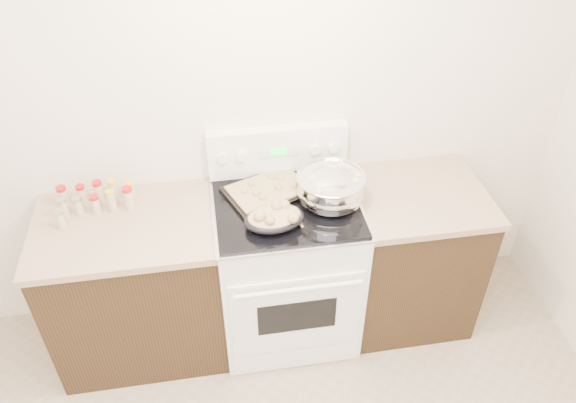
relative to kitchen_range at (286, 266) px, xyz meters
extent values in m
cube|color=silver|center=(-0.35, 0.35, 0.86)|extent=(4.00, 0.05, 2.70)
cube|color=black|center=(-0.83, 0.01, -0.05)|extent=(0.90, 0.64, 0.88)
cube|color=brown|center=(-0.83, 0.01, 0.41)|extent=(0.93, 0.67, 0.04)
cube|color=black|center=(0.73, 0.01, -0.05)|extent=(0.70, 0.64, 0.88)
cube|color=brown|center=(0.73, 0.01, 0.41)|extent=(0.73, 0.67, 0.04)
cube|color=white|center=(0.00, 0.00, -0.03)|extent=(0.76, 0.66, 0.92)
cube|color=white|center=(0.00, -0.34, -0.04)|extent=(0.70, 0.01, 0.55)
cube|color=black|center=(0.00, -0.35, -0.04)|extent=(0.42, 0.01, 0.22)
cylinder|color=white|center=(0.00, -0.38, 0.21)|extent=(0.65, 0.02, 0.02)
cube|color=white|center=(0.00, -0.34, -0.41)|extent=(0.70, 0.01, 0.14)
cube|color=silver|center=(0.00, 0.00, 0.44)|extent=(0.78, 0.68, 0.01)
cube|color=black|center=(0.00, 0.00, 0.45)|extent=(0.74, 0.64, 0.01)
cube|color=white|center=(0.00, 0.29, 0.59)|extent=(0.76, 0.07, 0.28)
cylinder|color=white|center=(-0.30, 0.24, 0.61)|extent=(0.06, 0.02, 0.06)
cylinder|color=white|center=(-0.20, 0.24, 0.61)|extent=(0.06, 0.02, 0.06)
cylinder|color=white|center=(0.20, 0.24, 0.61)|extent=(0.06, 0.02, 0.06)
cylinder|color=white|center=(0.30, 0.24, 0.61)|extent=(0.06, 0.02, 0.06)
cube|color=#19E533|center=(0.00, 0.25, 0.61)|extent=(0.09, 0.00, 0.04)
cube|color=silver|center=(-0.08, 0.25, 0.61)|extent=(0.05, 0.00, 0.05)
cube|color=silver|center=(0.08, 0.25, 0.61)|extent=(0.05, 0.00, 0.05)
ellipsoid|color=silver|center=(0.23, -0.02, 0.52)|extent=(0.37, 0.37, 0.21)
cylinder|color=silver|center=(0.23, -0.02, 0.46)|extent=(0.19, 0.19, 0.01)
torus|color=silver|center=(0.23, -0.02, 0.61)|extent=(0.36, 0.36, 0.02)
cylinder|color=silver|center=(0.23, -0.02, 0.55)|extent=(0.33, 0.33, 0.12)
cylinder|color=brown|center=(0.23, -0.02, 0.60)|extent=(0.31, 0.31, 0.00)
cube|color=beige|center=(0.30, 0.07, 0.60)|extent=(0.04, 0.04, 0.03)
cube|color=beige|center=(0.26, -0.01, 0.60)|extent=(0.04, 0.04, 0.03)
cube|color=beige|center=(0.34, -0.07, 0.60)|extent=(0.03, 0.03, 0.02)
cube|color=beige|center=(0.20, 0.04, 0.60)|extent=(0.03, 0.03, 0.02)
cube|color=beige|center=(0.13, -0.01, 0.60)|extent=(0.04, 0.04, 0.03)
cube|color=beige|center=(0.33, 0.05, 0.60)|extent=(0.04, 0.04, 0.03)
cube|color=beige|center=(0.35, -0.06, 0.60)|extent=(0.04, 0.04, 0.02)
cube|color=beige|center=(0.22, 0.10, 0.60)|extent=(0.03, 0.03, 0.02)
cube|color=beige|center=(0.36, -0.02, 0.60)|extent=(0.03, 0.03, 0.03)
cube|color=beige|center=(0.14, -0.12, 0.60)|extent=(0.03, 0.03, 0.02)
ellipsoid|color=black|center=(-0.09, -0.16, 0.49)|extent=(0.33, 0.25, 0.08)
ellipsoid|color=tan|center=(-0.09, -0.16, 0.51)|extent=(0.29, 0.22, 0.06)
sphere|color=tan|center=(0.01, -0.21, 0.54)|extent=(0.04, 0.04, 0.04)
sphere|color=tan|center=(-0.11, -0.22, 0.54)|extent=(0.05, 0.05, 0.05)
sphere|color=tan|center=(-0.03, -0.11, 0.54)|extent=(0.05, 0.05, 0.05)
sphere|color=tan|center=(-0.07, -0.12, 0.54)|extent=(0.05, 0.05, 0.05)
sphere|color=tan|center=(-0.12, -0.18, 0.54)|extent=(0.04, 0.04, 0.04)
sphere|color=tan|center=(0.00, -0.22, 0.54)|extent=(0.05, 0.05, 0.05)
sphere|color=tan|center=(-0.16, -0.17, 0.54)|extent=(0.05, 0.05, 0.05)
sphere|color=tan|center=(-0.16, -0.19, 0.54)|extent=(0.06, 0.06, 0.06)
cube|color=black|center=(-0.08, 0.11, 0.46)|extent=(0.52, 0.44, 0.02)
cube|color=tan|center=(-0.08, 0.11, 0.48)|extent=(0.46, 0.39, 0.02)
sphere|color=tan|center=(0.08, 0.13, 0.49)|extent=(0.03, 0.03, 0.03)
sphere|color=tan|center=(0.05, 0.10, 0.49)|extent=(0.04, 0.04, 0.04)
sphere|color=tan|center=(-0.17, 0.15, 0.49)|extent=(0.03, 0.03, 0.03)
sphere|color=tan|center=(-0.03, 0.10, 0.49)|extent=(0.04, 0.04, 0.04)
sphere|color=tan|center=(-0.12, 0.03, 0.49)|extent=(0.04, 0.04, 0.04)
sphere|color=tan|center=(-0.15, 0.07, 0.49)|extent=(0.04, 0.04, 0.04)
sphere|color=tan|center=(-0.21, 0.09, 0.49)|extent=(0.03, 0.03, 0.03)
sphere|color=tan|center=(0.00, 0.18, 0.49)|extent=(0.04, 0.04, 0.04)
sphere|color=tan|center=(-0.03, 0.20, 0.49)|extent=(0.04, 0.04, 0.04)
sphere|color=tan|center=(-0.05, 0.20, 0.49)|extent=(0.04, 0.04, 0.04)
cylinder|color=tan|center=(0.02, -0.08, 0.46)|extent=(0.07, 0.25, 0.01)
sphere|color=tan|center=(-0.01, -0.19, 0.47)|extent=(0.04, 0.04, 0.04)
sphere|color=#9AC8E5|center=(0.21, -0.08, 0.49)|extent=(0.08, 0.08, 0.08)
cylinder|color=#9AC8E5|center=(0.28, 0.01, 0.51)|extent=(0.17, 0.23, 0.07)
cylinder|color=#BFB28C|center=(-1.14, 0.20, 0.48)|extent=(0.05, 0.05, 0.10)
cylinder|color=#B21414|center=(-1.14, 0.20, 0.54)|extent=(0.05, 0.05, 0.02)
cylinder|color=#BFB28C|center=(-1.05, 0.21, 0.48)|extent=(0.04, 0.04, 0.09)
cylinder|color=#B21414|center=(-1.05, 0.21, 0.53)|extent=(0.05, 0.05, 0.02)
cylinder|color=#BFB28C|center=(-0.96, 0.20, 0.49)|extent=(0.05, 0.05, 0.11)
cylinder|color=#B21414|center=(-0.96, 0.20, 0.55)|extent=(0.05, 0.05, 0.02)
cylinder|color=#BFB28C|center=(-0.88, 0.21, 0.48)|extent=(0.04, 0.04, 0.11)
cylinder|color=gold|center=(-0.88, 0.21, 0.55)|extent=(0.05, 0.05, 0.02)
cylinder|color=#BFB28C|center=(-0.79, 0.21, 0.47)|extent=(0.04, 0.04, 0.09)
cylinder|color=gold|center=(-0.79, 0.21, 0.52)|extent=(0.05, 0.05, 0.02)
cylinder|color=#BFB28C|center=(-1.12, 0.11, 0.48)|extent=(0.04, 0.04, 0.10)
cylinder|color=#B2B2B7|center=(-1.12, 0.11, 0.53)|extent=(0.05, 0.05, 0.02)
cylinder|color=#BFB28C|center=(-1.05, 0.12, 0.47)|extent=(0.04, 0.04, 0.09)
cylinder|color=#B2B2B7|center=(-1.05, 0.12, 0.53)|extent=(0.04, 0.04, 0.02)
cylinder|color=#BFB28C|center=(-0.97, 0.11, 0.48)|extent=(0.04, 0.04, 0.09)
cylinder|color=#B21414|center=(-0.97, 0.11, 0.53)|extent=(0.04, 0.04, 0.02)
cylinder|color=#BFB28C|center=(-0.88, 0.12, 0.49)|extent=(0.04, 0.04, 0.11)
cylinder|color=gold|center=(-0.88, 0.12, 0.55)|extent=(0.04, 0.04, 0.02)
cylinder|color=#BFB28C|center=(-0.80, 0.12, 0.49)|extent=(0.05, 0.05, 0.11)
cylinder|color=#B21414|center=(-0.80, 0.12, 0.55)|extent=(0.05, 0.05, 0.02)
cylinder|color=#BFB28C|center=(-1.13, 0.02, 0.47)|extent=(0.04, 0.04, 0.09)
cylinder|color=#B2B2B7|center=(-1.13, 0.02, 0.53)|extent=(0.04, 0.04, 0.02)
camera|label=1|loc=(-0.36, -2.24, 2.28)|focal=35.00mm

